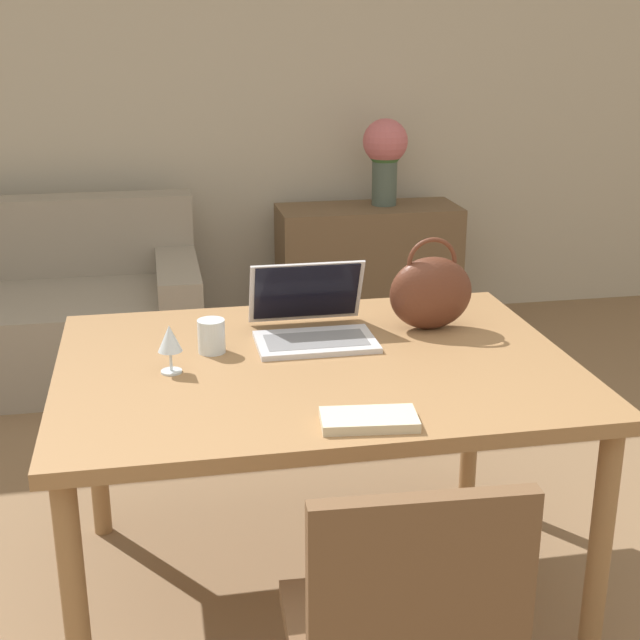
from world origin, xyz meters
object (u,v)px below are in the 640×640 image
couch (35,318)px  handbag (431,292)px  laptop (311,318)px  chair (402,639)px  flower_vase (385,151)px  drinking_glass (211,336)px  wine_glass (170,340)px

couch → handbag: 2.40m
couch → laptop: laptop is taller
chair → flower_vase: size_ratio=1.92×
chair → drinking_glass: 1.08m
handbag → flower_vase: bearing=78.9°
couch → wine_glass: (0.63, -2.05, 0.58)m
laptop → drinking_glass: size_ratio=3.60×
drinking_glass → handbag: 0.69m
laptop → handbag: (0.37, 0.00, 0.06)m
laptop → flower_vase: flower_vase is taller
drinking_glass → flower_vase: bearing=63.9°
handbag → couch: bearing=127.8°
couch → flower_vase: size_ratio=3.46×
couch → wine_glass: bearing=-73.1°
laptop → wine_glass: laptop is taller
drinking_glass → flower_vase: 2.51m
drinking_glass → chair: bearing=-73.3°
drinking_glass → wine_glass: wine_glass is taller
laptop → wine_glass: size_ratio=2.58×
flower_vase → handbag: bearing=-101.1°
couch → laptop: bearing=-60.2°
flower_vase → laptop: bearing=-110.2°
couch → flower_vase: flower_vase is taller
couch → wine_glass: size_ratio=11.84×
laptop → wine_glass: 0.48m
drinking_glass → wine_glass: 0.19m
laptop → flower_vase: 2.32m
chair → handbag: size_ratio=3.08×
handbag → flower_vase: flower_vase is taller
couch → chair: bearing=-70.3°
wine_glass → handbag: 0.83m
handbag → chair: bearing=-109.6°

